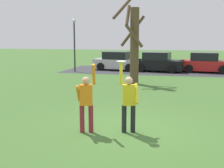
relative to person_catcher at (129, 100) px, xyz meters
The scene contains 10 objects.
ground_plane 1.02m from the person_catcher, 95.01° to the left, with size 120.00×120.00×0.00m, color #426B2D.
person_catcher is the anchor object (origin of this frame).
person_defender 1.23m from the person_catcher, 167.25° to the right, with size 0.60×0.52×2.04m.
frisbee_disc 1.13m from the person_catcher, 167.25° to the right, with size 0.27×0.27×0.02m, color white.
parked_car_silver 17.00m from the person_catcher, 102.53° to the left, with size 4.32×2.49×1.59m.
parked_car_black 16.28m from the person_catcher, 90.81° to the left, with size 4.32×2.49×1.59m.
parked_car_red 16.90m from the person_catcher, 77.69° to the left, with size 4.32×2.49×1.59m.
parking_strip 16.67m from the person_catcher, 90.03° to the left, with size 16.13×6.40×0.01m, color #38383D.
bare_tree_tall 9.49m from the person_catcher, 97.68° to the left, with size 1.94×1.95×5.50m.
lamppost_by_lot 16.27m from the person_catcher, 115.29° to the left, with size 0.28×0.28×4.26m.
Camera 1 is at (1.36, -8.47, 2.75)m, focal length 46.97 mm.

